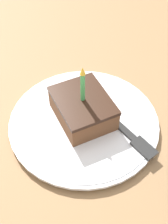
{
  "coord_description": "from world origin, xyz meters",
  "views": [
    {
      "loc": [
        0.18,
        0.3,
        0.45
      ],
      "look_at": [
        0.03,
        -0.03,
        0.04
      ],
      "focal_mm": 50.0,
      "sensor_mm": 36.0,
      "label": 1
    }
  ],
  "objects": [
    {
      "name": "ground_plane",
      "position": [
        0.0,
        0.0,
        -0.02
      ],
      "size": [
        2.4,
        2.4,
        0.04
      ],
      "color": "olive",
      "rests_on": "ground"
    },
    {
      "name": "plate",
      "position": [
        0.03,
        -0.03,
        0.01
      ],
      "size": [
        0.27,
        0.27,
        0.01
      ],
      "color": "silver",
      "rests_on": "ground_plane"
    },
    {
      "name": "cake_slice",
      "position": [
        0.03,
        -0.03,
        0.04
      ],
      "size": [
        0.09,
        0.11,
        0.12
      ],
      "color": "brown",
      "rests_on": "plate"
    },
    {
      "name": "fork",
      "position": [
        -0.03,
        0.02,
        0.02
      ],
      "size": [
        0.06,
        0.18,
        0.0
      ],
      "color": "#262626",
      "rests_on": "plate"
    }
  ]
}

